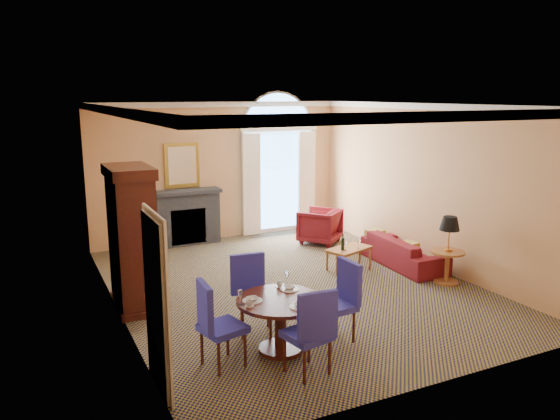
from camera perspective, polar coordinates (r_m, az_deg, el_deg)
name	(u,v)px	position (r m, az deg, el deg)	size (l,w,h in m)	color
ground	(292,286)	(9.88, 1.28, -7.94)	(7.50, 7.50, 0.00)	#12143A
room_envelope	(275,143)	(9.91, -0.56, 7.02)	(6.04, 7.52, 3.45)	tan
armoire	(132,241)	(8.93, -15.17, -3.12)	(0.66, 1.17, 2.29)	#37130C
dining_table	(281,313)	(7.33, 0.05, -10.70)	(1.17, 1.17, 0.94)	#37130C
dining_chair_north	(252,288)	(7.92, -2.97, -8.18)	(0.64, 0.64, 1.13)	#282696
dining_chair_south	(312,328)	(6.68, 3.37, -12.16)	(0.59, 0.59, 1.13)	#282696
dining_chair_east	(341,295)	(7.69, 6.43, -8.87)	(0.55, 0.54, 1.13)	#282696
dining_chair_west	(214,319)	(6.93, -6.87, -11.27)	(0.60, 0.60, 1.13)	#282696
sofa	(404,251)	(11.20, 12.79, -4.24)	(2.01, 0.78, 0.59)	maroon
armchair	(320,226)	(12.60, 4.16, -1.68)	(0.84, 0.87, 0.79)	maroon
coffee_table	(349,250)	(10.67, 7.20, -4.14)	(1.01, 0.76, 0.77)	#9F5F2F
side_table	(449,242)	(10.26, 17.20, -3.21)	(0.61, 0.61, 1.22)	#9F5F2F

